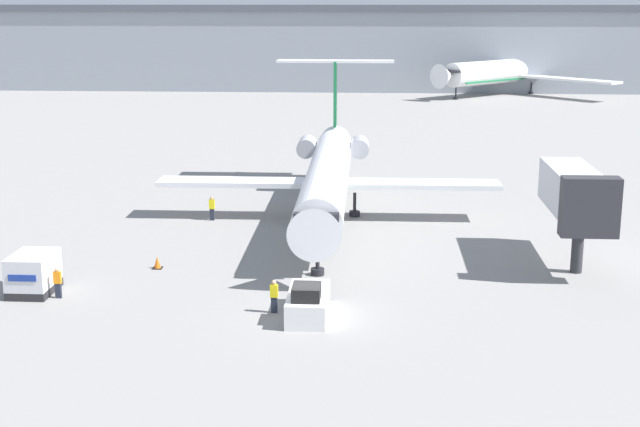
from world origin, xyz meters
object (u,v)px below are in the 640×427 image
object	(u,v)px
airplane_main	(328,175)
airplane_parked_far_left	(516,70)
worker_on_apron	(58,282)
pushback_tug	(308,302)
worker_near_tug	(274,296)
worker_by_wing	(212,208)
jet_bridge	(575,194)
traffic_cone_left	(157,263)
luggage_cart	(33,273)

from	to	relation	value
airplane_main	airplane_parked_far_left	distance (m)	95.74
worker_on_apron	pushback_tug	bearing A→B (deg)	-8.29
airplane_main	airplane_parked_far_left	world-z (taller)	airplane_parked_far_left
worker_near_tug	worker_by_wing	xyz separation A→B (m)	(-6.76, 19.42, 0.02)
worker_near_tug	jet_bridge	distance (m)	19.93
worker_by_wing	jet_bridge	bearing A→B (deg)	-22.33
pushback_tug	worker_on_apron	world-z (taller)	pushback_tug
worker_on_apron	airplane_parked_far_left	bearing A→B (deg)	69.69
pushback_tug	traffic_cone_left	bearing A→B (deg)	141.41
airplane_main	pushback_tug	distance (m)	20.83
traffic_cone_left	worker_on_apron	bearing A→B (deg)	-125.28
worker_on_apron	airplane_parked_far_left	world-z (taller)	airplane_parked_far_left
airplane_main	jet_bridge	distance (m)	18.78
traffic_cone_left	worker_by_wing	bearing A→B (deg)	84.64
airplane_parked_far_left	jet_bridge	world-z (taller)	airplane_parked_far_left
jet_bridge	traffic_cone_left	bearing A→B (deg)	-174.77
airplane_main	worker_by_wing	size ratio (longest dim) A/B	18.50
worker_by_wing	worker_near_tug	bearing A→B (deg)	-70.79
airplane_main	luggage_cart	world-z (taller)	airplane_main
luggage_cart	worker_on_apron	bearing A→B (deg)	-25.46
worker_near_tug	worker_on_apron	distance (m)	12.05
pushback_tug	worker_by_wing	world-z (taller)	pushback_tug
pushback_tug	traffic_cone_left	world-z (taller)	pushback_tug
airplane_parked_far_left	airplane_main	bearing A→B (deg)	-106.53
airplane_main	jet_bridge	size ratio (longest dim) A/B	3.56
luggage_cart	traffic_cone_left	size ratio (longest dim) A/B	4.18
airplane_main	pushback_tug	bearing A→B (deg)	-89.72
airplane_parked_far_left	jet_bridge	xyz separation A→B (m)	(-11.82, -102.44, 0.54)
worker_near_tug	airplane_parked_far_left	bearing A→B (deg)	75.53
traffic_cone_left	jet_bridge	bearing A→B (deg)	5.23
jet_bridge	worker_by_wing	bearing A→B (deg)	157.67
worker_near_tug	airplane_parked_far_left	distance (m)	115.76
luggage_cart	jet_bridge	xyz separation A→B (m)	(30.69, 7.23, 3.32)
airplane_main	traffic_cone_left	xyz separation A→B (m)	(-9.58, -12.94, -2.99)
airplane_main	worker_near_tug	bearing A→B (deg)	-94.74
worker_by_wing	airplane_parked_far_left	world-z (taller)	airplane_parked_far_left
worker_near_tug	worker_by_wing	bearing A→B (deg)	109.21
worker_by_wing	traffic_cone_left	xyz separation A→B (m)	(-1.13, -12.09, -0.59)
luggage_cart	pushback_tug	bearing A→B (deg)	-10.25
pushback_tug	luggage_cart	bearing A→B (deg)	169.75
pushback_tug	airplane_parked_far_left	size ratio (longest dim) A/B	0.15
worker_by_wing	traffic_cone_left	size ratio (longest dim) A/B	2.40
pushback_tug	worker_on_apron	distance (m)	13.87
airplane_main	worker_on_apron	size ratio (longest dim) A/B	19.20
worker_near_tug	traffic_cone_left	bearing A→B (deg)	137.17
airplane_main	worker_by_wing	xyz separation A→B (m)	(-8.44, -0.85, -2.40)
pushback_tug	luggage_cart	world-z (taller)	luggage_cart
worker_by_wing	luggage_cart	bearing A→B (deg)	-111.81
pushback_tug	jet_bridge	size ratio (longest dim) A/B	0.50
airplane_main	worker_by_wing	distance (m)	8.82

